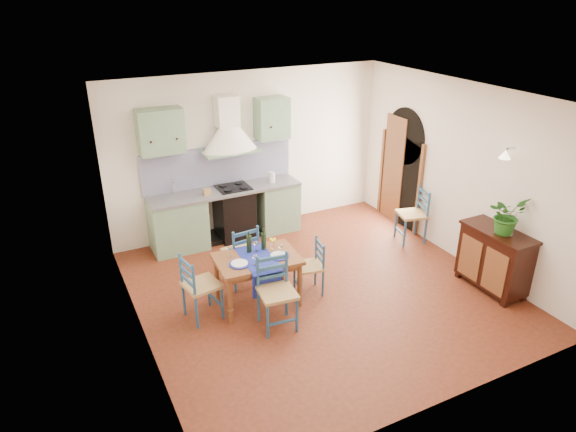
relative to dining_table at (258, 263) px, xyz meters
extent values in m
plane|color=#431E0E|center=(0.91, -0.11, -0.63)|extent=(5.00, 5.00, 0.00)
cube|color=silver|center=(0.91, 2.39, 0.77)|extent=(5.00, 0.04, 2.80)
cube|color=gray|center=(-0.54, 2.08, -0.19)|extent=(0.90, 0.60, 0.88)
cube|color=gray|center=(1.26, 2.08, -0.19)|extent=(0.70, 0.60, 0.88)
cube|color=black|center=(0.46, 2.08, -0.19)|extent=(0.60, 0.58, 0.88)
cube|color=slate|center=(0.31, 2.08, 0.27)|extent=(2.60, 0.64, 0.04)
cube|color=silver|center=(-0.54, 2.08, 0.26)|extent=(0.45, 0.40, 0.03)
cylinder|color=silver|center=(-0.54, 2.26, 0.42)|extent=(0.02, 0.02, 0.26)
cube|color=black|center=(0.46, 2.08, 0.29)|extent=(0.55, 0.48, 0.02)
cube|color=black|center=(0.31, 2.13, -0.59)|extent=(2.60, 0.50, 0.08)
cube|color=#090D54|center=(0.31, 2.35, 0.63)|extent=(2.65, 0.05, 0.68)
cube|color=gray|center=(-0.64, 2.21, 1.37)|extent=(0.70, 0.34, 0.70)
cube|color=gray|center=(1.26, 2.21, 1.37)|extent=(0.55, 0.34, 0.70)
cone|color=white|center=(0.46, 2.14, 1.12)|extent=(0.96, 0.96, 0.40)
cube|color=white|center=(0.46, 2.23, 1.57)|extent=(0.36, 0.30, 0.50)
cube|color=silver|center=(3.41, -0.11, 0.77)|extent=(0.04, 5.00, 2.80)
cube|color=black|center=(3.40, 1.29, 0.19)|extent=(0.03, 1.00, 1.65)
cylinder|color=black|center=(3.40, 1.29, 1.02)|extent=(0.03, 1.00, 1.00)
cube|color=brown|center=(3.37, 0.75, 0.19)|extent=(0.06, 0.06, 1.65)
cube|color=brown|center=(3.37, 1.83, 0.19)|extent=(0.06, 0.06, 1.65)
cube|color=brown|center=(3.38, 1.51, 0.35)|extent=(0.04, 0.55, 1.96)
cylinder|color=silver|center=(3.35, -0.98, 1.42)|extent=(0.15, 0.04, 0.04)
cone|color=#FFEDC6|center=(3.25, -0.98, 1.35)|extent=(0.16, 0.16, 0.12)
cube|color=silver|center=(-1.59, -0.11, 0.77)|extent=(0.04, 5.00, 2.80)
cube|color=white|center=(0.91, -0.11, 2.17)|extent=(5.00, 5.00, 0.01)
cube|color=brown|center=(0.00, 0.00, 0.05)|extent=(1.16, 0.81, 0.05)
cube|color=brown|center=(0.00, 0.00, -0.01)|extent=(1.04, 0.69, 0.08)
cylinder|color=brown|center=(-0.52, -0.27, -0.30)|extent=(0.07, 0.07, 0.66)
cylinder|color=brown|center=(-0.48, 0.34, -0.30)|extent=(0.07, 0.07, 0.66)
cylinder|color=brown|center=(0.47, -0.33, -0.30)|extent=(0.07, 0.07, 0.66)
cylinder|color=brown|center=(0.51, 0.28, -0.30)|extent=(0.07, 0.07, 0.66)
cube|color=navy|center=(-0.01, -0.04, 0.08)|extent=(0.47, 0.86, 0.01)
cube|color=navy|center=(-0.03, -0.38, -0.10)|extent=(0.42, 0.04, 0.38)
cylinder|color=navy|center=(-0.29, -0.07, 0.09)|extent=(0.28, 0.28, 0.01)
cylinder|color=silver|center=(-0.29, -0.07, 0.10)|extent=(0.22, 0.22, 0.01)
cylinder|color=navy|center=(0.27, -0.11, 0.09)|extent=(0.28, 0.28, 0.01)
cylinder|color=silver|center=(0.27, -0.11, 0.10)|extent=(0.22, 0.22, 0.01)
cylinder|color=black|center=(-0.04, 0.19, 0.24)|extent=(0.07, 0.07, 0.32)
cylinder|color=black|center=(0.17, 0.18, 0.24)|extent=(0.07, 0.07, 0.32)
cylinder|color=white|center=(0.28, 0.13, 0.14)|extent=(0.05, 0.05, 0.10)
sphere|color=yellow|center=(0.28, 0.13, 0.23)|extent=(0.10, 0.10, 0.10)
cylinder|color=navy|center=(-0.22, -0.79, -0.38)|extent=(0.04, 0.04, 0.50)
cylinder|color=navy|center=(-0.17, -0.41, -0.15)|extent=(0.04, 0.04, 0.97)
cylinder|color=navy|center=(0.17, -0.84, -0.38)|extent=(0.04, 0.04, 0.50)
cylinder|color=navy|center=(0.21, -0.45, -0.15)|extent=(0.04, 0.04, 0.97)
cube|color=tan|center=(0.00, -0.62, -0.12)|extent=(0.50, 0.50, 0.04)
cube|color=navy|center=(0.02, -0.43, 0.02)|extent=(0.41, 0.07, 0.05)
cube|color=navy|center=(0.02, -0.43, 0.15)|extent=(0.41, 0.07, 0.05)
cube|color=navy|center=(0.02, -0.43, 0.27)|extent=(0.41, 0.07, 0.05)
cube|color=navy|center=(-0.02, -0.81, -0.44)|extent=(0.39, 0.08, 0.03)
cylinder|color=navy|center=(0.16, 0.81, -0.39)|extent=(0.04, 0.04, 0.49)
cylinder|color=navy|center=(0.19, 0.43, -0.15)|extent=(0.04, 0.04, 0.96)
cylinder|color=navy|center=(-0.23, 0.78, -0.39)|extent=(0.04, 0.04, 0.49)
cylinder|color=navy|center=(-0.19, 0.39, -0.15)|extent=(0.04, 0.04, 0.96)
cube|color=tan|center=(-0.02, 0.60, -0.12)|extent=(0.49, 0.49, 0.04)
cube|color=navy|center=(0.00, 0.41, 0.01)|extent=(0.41, 0.07, 0.05)
cube|color=navy|center=(0.00, 0.41, 0.14)|extent=(0.41, 0.07, 0.05)
cube|color=navy|center=(0.00, 0.41, 0.27)|extent=(0.41, 0.07, 0.05)
cube|color=navy|center=(-0.04, 0.79, -0.44)|extent=(0.39, 0.07, 0.03)
cylinder|color=navy|center=(-0.58, -0.14, -0.39)|extent=(0.04, 0.04, 0.48)
cylinder|color=navy|center=(-0.95, -0.20, -0.16)|extent=(0.04, 0.04, 0.93)
cylinder|color=navy|center=(-0.64, 0.23, -0.39)|extent=(0.04, 0.04, 0.48)
cylinder|color=navy|center=(-1.01, 0.17, -0.16)|extent=(0.04, 0.04, 0.93)
cube|color=tan|center=(-0.79, 0.02, -0.14)|extent=(0.50, 0.50, 0.04)
cube|color=navy|center=(-0.98, -0.01, -0.01)|extent=(0.09, 0.39, 0.05)
cube|color=navy|center=(-0.98, -0.01, 0.12)|extent=(0.09, 0.39, 0.05)
cube|color=navy|center=(-0.98, -0.01, 0.24)|extent=(0.09, 0.39, 0.05)
cube|color=navy|center=(-0.61, 0.05, -0.44)|extent=(0.09, 0.37, 0.03)
cylinder|color=navy|center=(0.62, 0.11, -0.42)|extent=(0.03, 0.03, 0.41)
cylinder|color=navy|center=(0.94, 0.05, -0.23)|extent=(0.03, 0.03, 0.81)
cylinder|color=navy|center=(0.56, -0.21, -0.42)|extent=(0.03, 0.03, 0.41)
cylinder|color=navy|center=(0.88, -0.27, -0.23)|extent=(0.03, 0.03, 0.81)
cube|color=tan|center=(0.75, -0.08, -0.20)|extent=(0.44, 0.44, 0.04)
cube|color=navy|center=(0.91, -0.11, -0.09)|extent=(0.08, 0.34, 0.04)
cube|color=navy|center=(0.91, -0.11, 0.02)|extent=(0.08, 0.34, 0.04)
cube|color=navy|center=(0.91, -0.11, 0.12)|extent=(0.08, 0.34, 0.04)
cube|color=navy|center=(0.59, -0.05, -0.47)|extent=(0.08, 0.32, 0.02)
cylinder|color=navy|center=(2.97, 0.81, -0.39)|extent=(0.04, 0.04, 0.48)
cylinder|color=navy|center=(3.34, 0.71, -0.16)|extent=(0.04, 0.04, 0.94)
cylinder|color=navy|center=(2.88, 0.44, -0.39)|extent=(0.04, 0.04, 0.48)
cylinder|color=navy|center=(3.25, 0.35, -0.16)|extent=(0.04, 0.04, 0.94)
cube|color=tan|center=(3.11, 0.58, -0.13)|extent=(0.54, 0.54, 0.04)
cube|color=navy|center=(3.29, 0.53, 0.00)|extent=(0.12, 0.39, 0.05)
cube|color=navy|center=(3.29, 0.53, 0.13)|extent=(0.12, 0.39, 0.05)
cube|color=navy|center=(3.29, 0.53, 0.25)|extent=(0.12, 0.39, 0.05)
cube|color=navy|center=(2.93, 0.62, -0.44)|extent=(0.12, 0.37, 0.03)
cube|color=black|center=(3.18, -1.18, -0.14)|extent=(0.45, 1.00, 0.82)
cube|color=black|center=(3.18, -1.18, 0.28)|extent=(0.50, 1.05, 0.04)
cube|color=brown|center=(2.95, -1.41, -0.18)|extent=(0.02, 0.38, 0.63)
cube|color=brown|center=(2.95, -0.95, -0.18)|extent=(0.02, 0.38, 0.63)
cube|color=black|center=(3.00, -1.62, -0.59)|extent=(0.08, 0.08, 0.08)
cube|color=black|center=(3.00, -0.74, -0.59)|extent=(0.08, 0.08, 0.08)
cube|color=black|center=(3.35, -1.62, -0.59)|extent=(0.08, 0.08, 0.08)
cube|color=black|center=(3.35, -0.74, -0.59)|extent=(0.08, 0.08, 0.08)
imported|color=#20591A|center=(3.17, -1.25, 0.58)|extent=(0.51, 0.45, 0.54)
camera|label=1|loc=(-2.35, -5.61, 3.44)|focal=32.00mm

